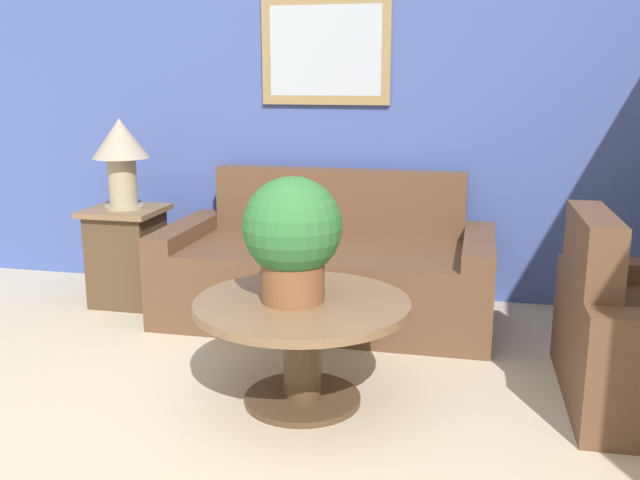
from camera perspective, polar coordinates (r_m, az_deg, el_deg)
name	(u,v)px	position (r m, az deg, el deg)	size (l,w,h in m)	color
wall_back	(338,103)	(4.87, 1.42, 10.88)	(6.81, 0.09, 2.60)	#42569E
couch_main	(327,272)	(4.46, 0.60, -2.58)	(2.01, 0.95, 0.89)	brown
coffee_table	(302,329)	(3.29, -1.43, -7.14)	(0.99, 0.99, 0.50)	#4C3823
side_table	(127,255)	(4.89, -15.16, -1.17)	(0.47, 0.47, 0.65)	#4C3823
table_lamp	(121,151)	(4.77, -15.66, 6.91)	(0.36, 0.36, 0.58)	tan
potted_plant_on_table	(292,234)	(3.17, -2.23, 0.45)	(0.45, 0.45, 0.57)	brown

